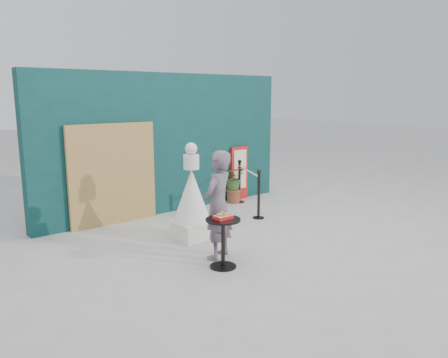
% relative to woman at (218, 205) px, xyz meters
% --- Properties ---
extents(ground, '(60.00, 60.00, 0.00)m').
position_rel_woman_xyz_m(ground, '(0.95, -0.18, -0.86)').
color(ground, '#ADAAA5').
rests_on(ground, ground).
extents(back_wall, '(6.00, 0.30, 3.00)m').
position_rel_woman_xyz_m(back_wall, '(0.95, 2.97, 0.64)').
color(back_wall, '#0B322F').
rests_on(back_wall, ground).
extents(bamboo_fence, '(1.80, 0.08, 2.00)m').
position_rel_woman_xyz_m(bamboo_fence, '(-0.45, 2.76, 0.14)').
color(bamboo_fence, tan).
rests_on(bamboo_fence, ground).
extents(woman, '(0.74, 0.63, 1.71)m').
position_rel_woman_xyz_m(woman, '(0.00, 0.00, 0.00)').
color(woman, '#665863').
rests_on(woman, ground).
extents(menu_board, '(0.50, 0.07, 1.30)m').
position_rel_woman_xyz_m(menu_board, '(2.85, 2.77, -0.21)').
color(menu_board, red).
rests_on(menu_board, ground).
extents(statue, '(0.68, 0.68, 1.73)m').
position_rel_woman_xyz_m(statue, '(0.21, 1.02, -0.15)').
color(statue, silver).
rests_on(statue, ground).
extents(cafe_table, '(0.52, 0.52, 0.75)m').
position_rel_woman_xyz_m(cafe_table, '(-0.19, -0.36, -0.36)').
color(cafe_table, black).
rests_on(cafe_table, ground).
extents(food_basket, '(0.26, 0.19, 0.11)m').
position_rel_woman_xyz_m(food_basket, '(-0.19, -0.36, -0.07)').
color(food_basket, red).
rests_on(food_basket, cafe_table).
extents(planter, '(0.54, 0.46, 0.91)m').
position_rel_woman_xyz_m(planter, '(2.52, 2.60, -0.33)').
color(planter, brown).
rests_on(planter, ground).
extents(stanchion_barrier, '(0.84, 1.54, 1.03)m').
position_rel_woman_xyz_m(stanchion_barrier, '(2.34, 1.87, -0.36)').
color(stanchion_barrier, black).
rests_on(stanchion_barrier, ground).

